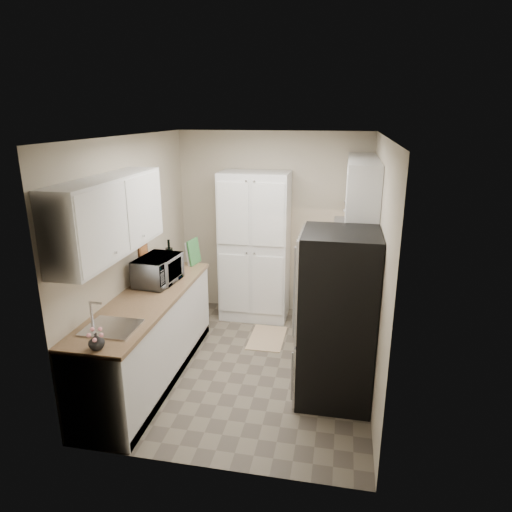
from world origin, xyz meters
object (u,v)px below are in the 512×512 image
(microwave, at_px, (158,270))
(wine_bottle, at_px, (169,256))
(pantry_cabinet, at_px, (255,247))
(toaster_oven, at_px, (350,255))
(refrigerator, at_px, (337,318))
(electric_range, at_px, (340,318))

(microwave, xyz_separation_m, wine_bottle, (-0.04, 0.44, 0.02))
(pantry_cabinet, xyz_separation_m, toaster_oven, (1.25, -0.16, 0.01))
(microwave, xyz_separation_m, toaster_oven, (2.07, 1.18, -0.06))
(pantry_cabinet, height_order, toaster_oven, pantry_cabinet)
(wine_bottle, bearing_deg, toaster_oven, 19.28)
(refrigerator, relative_size, wine_bottle, 4.96)
(microwave, bearing_deg, toaster_oven, -54.65)
(microwave, distance_m, toaster_oven, 2.38)
(electric_range, relative_size, wine_bottle, 3.30)
(electric_range, bearing_deg, wine_bottle, 179.33)
(electric_range, xyz_separation_m, wine_bottle, (-2.03, 0.02, 0.61))
(pantry_cabinet, relative_size, wine_bottle, 5.84)
(pantry_cabinet, relative_size, electric_range, 1.77)
(refrigerator, bearing_deg, microwave, 168.84)
(pantry_cabinet, relative_size, refrigerator, 1.18)
(toaster_oven, bearing_deg, electric_range, -73.65)
(microwave, height_order, wine_bottle, wine_bottle)
(refrigerator, bearing_deg, pantry_cabinet, 123.46)
(pantry_cabinet, distance_m, refrigerator, 2.07)
(pantry_cabinet, height_order, refrigerator, pantry_cabinet)
(pantry_cabinet, distance_m, microwave, 1.57)
(pantry_cabinet, distance_m, electric_range, 1.58)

